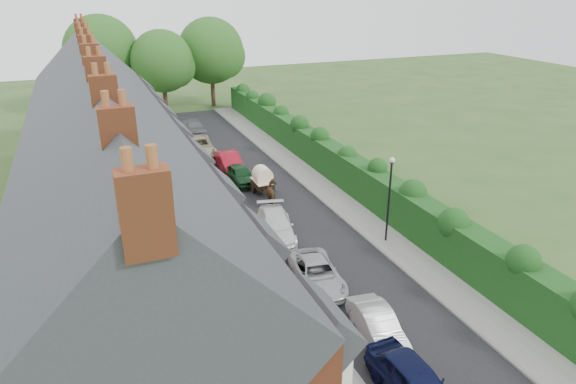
% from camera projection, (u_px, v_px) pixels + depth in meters
% --- Properties ---
extents(ground, '(140.00, 140.00, 0.00)m').
position_uv_depth(ground, '(370.00, 290.00, 25.08)').
color(ground, '#2D4C1E').
rests_on(ground, ground).
extents(road, '(6.00, 58.00, 0.02)m').
position_uv_depth(road, '(279.00, 207.00, 34.33)').
color(road, black).
rests_on(road, ground).
extents(pavement_hedge_side, '(2.20, 58.00, 0.12)m').
position_uv_depth(pavement_hedge_side, '(334.00, 197.00, 35.73)').
color(pavement_hedge_side, gray).
rests_on(pavement_hedge_side, ground).
extents(pavement_house_side, '(1.70, 58.00, 0.12)m').
position_uv_depth(pavement_house_side, '(223.00, 215.00, 32.97)').
color(pavement_house_side, gray).
rests_on(pavement_house_side, ground).
extents(kerb_hedge_side, '(0.18, 58.00, 0.13)m').
position_uv_depth(kerb_hedge_side, '(320.00, 199.00, 35.37)').
color(kerb_hedge_side, gray).
rests_on(kerb_hedge_side, ground).
extents(kerb_house_side, '(0.18, 58.00, 0.13)m').
position_uv_depth(kerb_house_side, '(235.00, 213.00, 33.25)').
color(kerb_house_side, gray).
rests_on(kerb_house_side, ground).
extents(hedge, '(2.10, 58.00, 2.85)m').
position_uv_depth(hedge, '(358.00, 173.00, 35.77)').
color(hedge, '#133D13').
rests_on(hedge, ground).
extents(terrace_row, '(9.05, 40.50, 11.50)m').
position_uv_depth(terrace_row, '(109.00, 168.00, 28.15)').
color(terrace_row, brown).
rests_on(terrace_row, ground).
extents(garden_wall_row, '(0.35, 40.35, 1.10)m').
position_uv_depth(garden_wall_row, '(212.00, 218.00, 31.61)').
color(garden_wall_row, brown).
rests_on(garden_wall_row, ground).
extents(lamppost, '(0.32, 0.32, 5.16)m').
position_uv_depth(lamppost, '(390.00, 189.00, 28.43)').
color(lamppost, black).
rests_on(lamppost, ground).
extents(tree_far_left, '(7.14, 6.80, 9.29)m').
position_uv_depth(tree_far_left, '(165.00, 63.00, 56.33)').
color(tree_far_left, '#332316').
rests_on(tree_far_left, ground).
extents(tree_far_right, '(7.98, 7.60, 10.31)m').
position_uv_depth(tree_far_right, '(214.00, 52.00, 59.91)').
color(tree_far_right, '#332316').
rests_on(tree_far_right, ground).
extents(tree_far_back, '(8.40, 8.00, 10.82)m').
position_uv_depth(tree_far_back, '(105.00, 54.00, 56.49)').
color(tree_far_back, '#332316').
rests_on(tree_far_back, ground).
extents(car_navy, '(1.95, 4.47, 1.50)m').
position_uv_depth(car_navy, '(414.00, 382.00, 18.27)').
color(car_navy, black).
rests_on(car_navy, ground).
extents(car_silver_a, '(1.80, 4.03, 1.28)m').
position_uv_depth(car_silver_a, '(377.00, 325.00, 21.48)').
color(car_silver_a, '#BBBABF').
rests_on(car_silver_a, ground).
extents(car_silver_b, '(2.73, 4.86, 1.28)m').
position_uv_depth(car_silver_b, '(317.00, 274.00, 25.26)').
color(car_silver_b, '#A7A9AF').
rests_on(car_silver_b, ground).
extents(car_white, '(3.04, 5.23, 1.42)m').
position_uv_depth(car_white, '(275.00, 226.00, 30.02)').
color(car_white, silver).
rests_on(car_white, ground).
extents(car_green, '(1.85, 4.02, 1.34)m').
position_uv_depth(car_green, '(240.00, 174.00, 38.15)').
color(car_green, '#113A1B').
rests_on(car_green, ground).
extents(car_red, '(1.66, 4.49, 1.47)m').
position_uv_depth(car_red, '(229.00, 162.00, 40.60)').
color(car_red, maroon).
rests_on(car_red, ground).
extents(car_beige, '(2.94, 5.73, 1.55)m').
position_uv_depth(car_beige, '(198.00, 147.00, 44.27)').
color(car_beige, tan).
rests_on(car_beige, ground).
extents(car_grey, '(1.89, 4.44, 1.27)m').
position_uv_depth(car_grey, '(194.00, 127.00, 50.63)').
color(car_grey, '#53555A').
rests_on(car_grey, ground).
extents(horse, '(1.15, 2.03, 1.62)m').
position_uv_depth(horse, '(273.00, 194.00, 34.26)').
color(horse, '#452E19').
rests_on(horse, ground).
extents(horse_cart, '(1.30, 2.87, 2.07)m').
position_uv_depth(horse_cart, '(263.00, 179.00, 35.89)').
color(horse_cart, black).
rests_on(horse_cart, ground).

